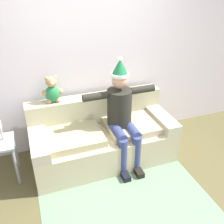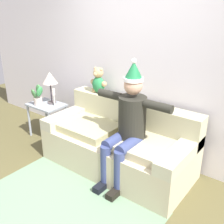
% 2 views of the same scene
% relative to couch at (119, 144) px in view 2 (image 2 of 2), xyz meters
% --- Properties ---
extents(ground_plane, '(10.00, 10.00, 0.00)m').
position_rel_couch_xyz_m(ground_plane, '(0.00, -1.01, -0.34)').
color(ground_plane, brown).
extents(back_wall, '(7.00, 0.10, 2.70)m').
position_rel_couch_xyz_m(back_wall, '(0.00, 0.54, 1.01)').
color(back_wall, silver).
rests_on(back_wall, ground_plane).
extents(couch, '(2.01, 0.93, 0.88)m').
position_rel_couch_xyz_m(couch, '(0.00, 0.00, 0.00)').
color(couch, '#BFB38F').
rests_on(couch, ground_plane).
extents(person_seated, '(1.02, 0.77, 1.54)m').
position_rel_couch_xyz_m(person_seated, '(0.24, -0.17, 0.44)').
color(person_seated, '#27261F').
rests_on(person_seated, ground_plane).
extents(teddy_bear, '(0.29, 0.17, 0.38)m').
position_rel_couch_xyz_m(teddy_bear, '(-0.60, 0.29, 0.70)').
color(teddy_bear, '#277E46').
rests_on(teddy_bear, couch).
extents(side_table, '(0.59, 0.42, 0.58)m').
position_rel_couch_xyz_m(side_table, '(-1.48, -0.01, 0.14)').
color(side_table, '#929BA7').
rests_on(side_table, ground_plane).
extents(table_lamp, '(0.24, 0.24, 0.52)m').
position_rel_couch_xyz_m(table_lamp, '(-1.43, 0.07, 0.64)').
color(table_lamp, '#544B4C').
rests_on(table_lamp, side_table).
extents(potted_plant, '(0.23, 0.22, 0.34)m').
position_rel_couch_xyz_m(potted_plant, '(-1.55, -0.10, 0.40)').
color(potted_plant, '#C0AFA6').
rests_on(potted_plant, side_table).
extents(candle_tall, '(0.04, 0.04, 0.20)m').
position_rel_couch_xyz_m(candle_tall, '(-1.64, -0.03, 0.37)').
color(candle_tall, beige).
rests_on(candle_tall, side_table).
extents(candle_short, '(0.04, 0.04, 0.28)m').
position_rel_couch_xyz_m(candle_short, '(-1.31, 0.03, 0.42)').
color(candle_short, beige).
rests_on(candle_short, side_table).
extents(area_rug, '(2.02, 1.35, 0.01)m').
position_rel_couch_xyz_m(area_rug, '(0.00, -1.07, -0.34)').
color(area_rug, gray).
rests_on(area_rug, ground_plane).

